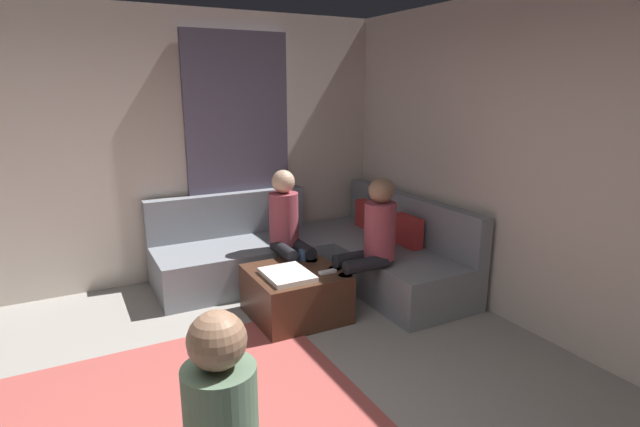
{
  "coord_description": "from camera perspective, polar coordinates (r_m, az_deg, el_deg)",
  "views": [
    {
      "loc": [
        2.19,
        -0.38,
        1.96
      ],
      "look_at": [
        -1.63,
        1.63,
        0.85
      ],
      "focal_mm": 27.91,
      "sensor_mm": 36.0,
      "label": 1
    }
  ],
  "objects": [
    {
      "name": "person_on_couch_side",
      "position": [
        4.69,
        -3.67,
        -1.72
      ],
      "size": [
        0.6,
        0.3,
        1.2
      ],
      "rotation": [
        0.0,
        0.0,
        -1.57
      ],
      "color": "black",
      "rests_on": "ground_plane"
    },
    {
      "name": "person_on_couch_back",
      "position": [
        4.35,
        5.81,
        -3.06
      ],
      "size": [
        0.3,
        0.6,
        1.2
      ],
      "rotation": [
        0.0,
        0.0,
        3.14
      ],
      "color": "black",
      "rests_on": "ground_plane"
    },
    {
      "name": "curtain_panel",
      "position": [
        5.35,
        -9.28,
        6.61
      ],
      "size": [
        0.06,
        1.1,
        2.5
      ],
      "primitive_type": "cube",
      "color": "#595166",
      "rests_on": "ground_plane"
    },
    {
      "name": "coffee_mug",
      "position": [
        4.54,
        -1.98,
        -4.75
      ],
      "size": [
        0.08,
        0.08,
        0.1
      ],
      "primitive_type": "cylinder",
      "color": "#334C72",
      "rests_on": "ottoman"
    },
    {
      "name": "sectional_couch",
      "position": [
        5.11,
        0.1,
        -4.76
      ],
      "size": [
        2.1,
        2.55,
        0.87
      ],
      "color": "gray",
      "rests_on": "ground_plane"
    },
    {
      "name": "ottoman",
      "position": [
        4.38,
        -2.83,
        -9.13
      ],
      "size": [
        0.76,
        0.76,
        0.42
      ],
      "primitive_type": "cube",
      "color": "#4C2D1E",
      "rests_on": "ground_plane"
    },
    {
      "name": "game_remote",
      "position": [
        4.24,
        0.89,
        -6.7
      ],
      "size": [
        0.05,
        0.15,
        0.02
      ],
      "primitive_type": "cube",
      "color": "white",
      "rests_on": "ottoman"
    },
    {
      "name": "wall_back",
      "position": [
        4.02,
        28.57,
        3.96
      ],
      "size": [
        6.0,
        0.12,
        2.7
      ],
      "primitive_type": "cube",
      "color": "beige",
      "rests_on": "ground_plane"
    },
    {
      "name": "folded_blanket",
      "position": [
        4.16,
        -3.79,
        -7.01
      ],
      "size": [
        0.44,
        0.36,
        0.04
      ],
      "primitive_type": "cube",
      "color": "white",
      "rests_on": "ottoman"
    },
    {
      "name": "wall_left",
      "position": [
        5.18,
        -23.53,
        6.47
      ],
      "size": [
        0.12,
        6.0,
        2.7
      ],
      "primitive_type": "cube",
      "color": "beige",
      "rests_on": "ground_plane"
    }
  ]
}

